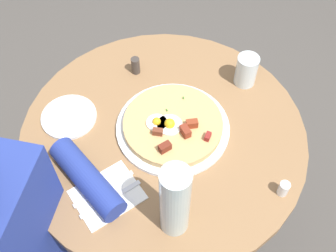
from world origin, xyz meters
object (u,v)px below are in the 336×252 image
Objects in this scene: salt_shaker at (284,189)px; fork at (111,199)px; dining_table at (164,161)px; breakfast_pizza at (173,124)px; pepper_shaker at (136,66)px; bread_plate at (69,117)px; pizza_plate at (173,128)px; water_glass at (246,70)px; knife at (104,189)px; water_bottle at (175,202)px.

fork is at bearing -75.18° from salt_shaker.
breakfast_pizza is (-0.01, 0.03, 0.19)m from dining_table.
fork is 0.46m from pepper_shaker.
salt_shaker is (0.12, 0.64, 0.02)m from bread_plate.
water_glass is (-0.23, 0.19, 0.05)m from pizza_plate.
pizza_plate is at bearing 12.65° from knife.
fork is 3.98× the size of salt_shaker.
pizza_plate is at bearing 39.40° from pepper_shaker.
pizza_plate is (-0.01, 0.03, 0.17)m from dining_table.
breakfast_pizza is at bearing 12.41° from knife.
pepper_shaker reaches higher than fork.
fork and knife have the same top height.
bread_plate is 3.68× the size of salt_shaker.
salt_shaker reaches higher than pizza_plate.
water_bottle is at bearing 12.32° from pizza_plate.
breakfast_pizza is 6.45× the size of salt_shaker.
knife is (-0.02, -0.03, 0.00)m from fork.
breakfast_pizza is at bearing 39.07° from pepper_shaker.
bread_plate is at bearing -87.90° from dining_table.
fork is at bearing -23.68° from breakfast_pizza.
salt_shaker is (0.14, 0.33, -0.00)m from breakfast_pizza.
breakfast_pizza is at bearing -38.64° from water_glass.
knife is 1.73× the size of water_glass.
pizza_plate reaches higher than dining_table.
pepper_shaker is (0.03, -0.35, -0.02)m from water_glass.
water_glass is (-0.47, 0.33, 0.05)m from knife.
pizza_plate is at bearing 119.45° from dining_table.
bread_plate is 0.47m from water_bottle.
knife is at bearing 3.27° from pepper_shaker.
water_glass is at bearing -159.68° from salt_shaker.
knife is 0.57m from water_glass.
breakfast_pizza reaches higher than pepper_shaker.
water_bottle is at bearing 18.03° from dining_table.
water_glass is at bearing 166.58° from water_bottle.
water_bottle reaches higher than bread_plate.
pizza_plate is 2.01× the size of bread_plate.
pizza_plate is 1.86× the size of fork.
water_bottle is at bearing -55.62° from fork.
bread_plate is at bearing -124.87° from water_bottle.
dining_table is at bearing -40.85° from water_glass.
water_glass is at bearing 11.86° from fork.
water_glass is at bearing 141.36° from breakfast_pizza.
fork is 0.58m from water_glass.
knife is at bearing -34.92° from water_glass.
pepper_shaker is at bearing -125.09° from salt_shaker.
pizza_plate is 1.86× the size of knife.
water_glass reaches higher than salt_shaker.
dining_table is at bearing -64.51° from breakfast_pizza.
water_bottle reaches higher than pizza_plate.
bread_plate is 0.67× the size of water_bottle.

